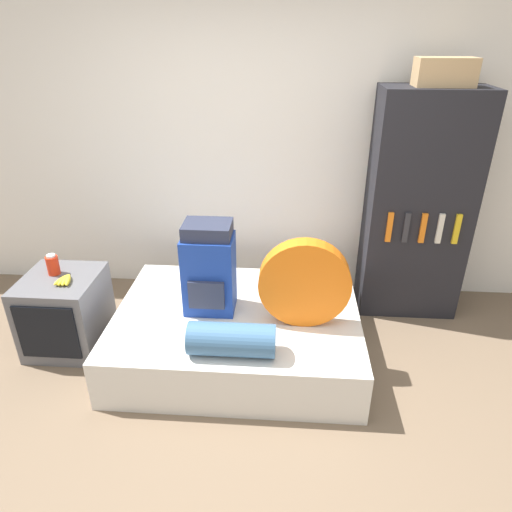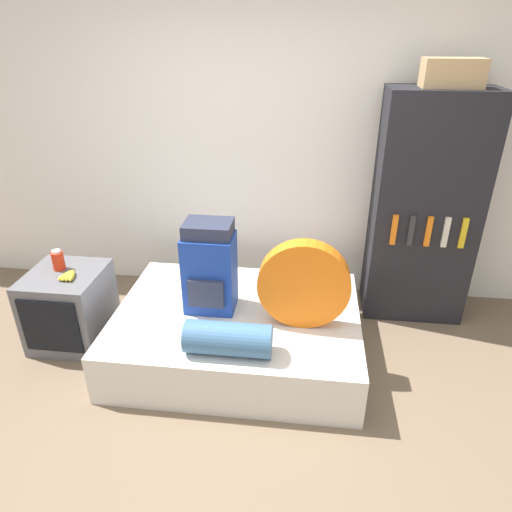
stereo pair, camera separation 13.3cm
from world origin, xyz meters
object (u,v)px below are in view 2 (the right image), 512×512
Objects in this scene: backpack at (210,268)px; canister at (58,260)px; sleeping_roll at (228,339)px; cardboard_box at (453,73)px; television at (70,307)px; tent_bag at (304,284)px; bookshelf at (424,210)px.

backpack reaches higher than canister.
cardboard_box is at bearing 41.26° from sleeping_roll.
canister is (-1.36, 0.54, 0.18)m from sleeping_roll.
television is at bearing -49.68° from canister.
cardboard_box is at bearing 41.82° from tent_bag.
bookshelf is 4.56× the size of cardboard_box.
sleeping_roll is at bearing -19.99° from television.
canister reaches higher than sleeping_roll.
bookshelf reaches higher than backpack.
tent_bag is at bearing -10.60° from backpack.
canister is at bearing -166.43° from cardboard_box.
canister reaches higher than television.
cardboard_box is (2.73, 0.66, 1.26)m from canister.
cardboard_box reaches higher than television.
television is at bearing -164.24° from bookshelf.
tent_bag is at bearing -138.18° from cardboard_box.
canister is at bearing 130.32° from television.
canister is at bearing 158.42° from sleeping_roll.
bookshelf is (1.56, 0.73, 0.22)m from backpack.
tent_bag reaches higher than sleeping_roll.
television is 1.46× the size of cardboard_box.
television is at bearing -164.91° from cardboard_box.
backpack is at bearing 113.18° from sleeping_roll.
bookshelf is (0.90, 0.85, 0.24)m from tent_bag.
sleeping_roll is at bearing -137.70° from bookshelf.
sleeping_roll is 0.30× the size of bookshelf.
sleeping_roll is at bearing -66.82° from backpack.
tent_bag is 1.26m from bookshelf.
bookshelf is 1.00m from cardboard_box.
backpack is at bearing -2.02° from canister.
cardboard_box is (0.02, -0.03, 1.00)m from bookshelf.
television is at bearing -178.84° from backpack.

